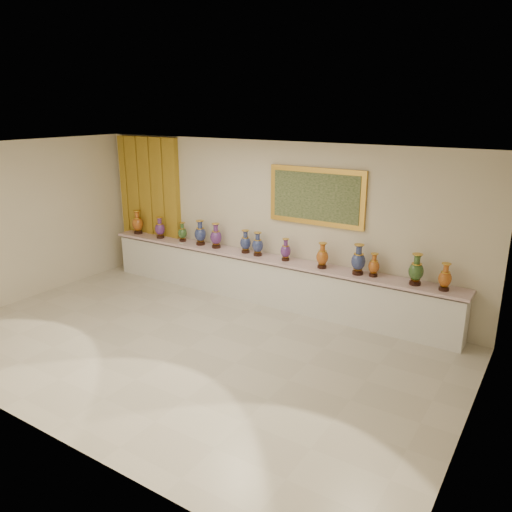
{
  "coord_description": "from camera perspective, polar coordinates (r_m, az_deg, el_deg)",
  "views": [
    {
      "loc": [
        4.64,
        -5.31,
        3.59
      ],
      "look_at": [
        0.16,
        1.7,
        1.08
      ],
      "focal_mm": 35.0,
      "sensor_mm": 36.0,
      "label": 1
    }
  ],
  "objects": [
    {
      "name": "vase_12",
      "position": [
        8.06,
        20.79,
        -2.39
      ],
      "size": [
        0.25,
        0.25,
        0.43
      ],
      "rotation": [
        0.0,
        0.0,
        -0.34
      ],
      "color": "black",
      "rests_on": "counter"
    },
    {
      "name": "vase_8",
      "position": [
        8.65,
        7.59,
        -0.08
      ],
      "size": [
        0.27,
        0.27,
        0.45
      ],
      "rotation": [
        0.0,
        0.0,
        -0.41
      ],
      "color": "black",
      "rests_on": "counter"
    },
    {
      "name": "vase_3",
      "position": [
        10.08,
        -6.38,
        2.53
      ],
      "size": [
        0.27,
        0.27,
        0.5
      ],
      "rotation": [
        0.0,
        0.0,
        0.16
      ],
      "color": "black",
      "rests_on": "counter"
    },
    {
      "name": "room",
      "position": [
        10.66,
        -9.53,
        5.77
      ],
      "size": [
        8.0,
        8.0,
        8.0
      ],
      "color": "beige",
      "rests_on": "ground"
    },
    {
      "name": "vase_2",
      "position": [
        10.41,
        -8.4,
        2.64
      ],
      "size": [
        0.23,
        0.23,
        0.4
      ],
      "rotation": [
        0.0,
        0.0,
        -0.31
      ],
      "color": "black",
      "rests_on": "counter"
    },
    {
      "name": "vase_7",
      "position": [
        9.01,
        3.41,
        0.61
      ],
      "size": [
        0.24,
        0.24,
        0.41
      ],
      "rotation": [
        0.0,
        0.0,
        -0.32
      ],
      "color": "black",
      "rests_on": "counter"
    },
    {
      "name": "label_card",
      "position": [
        10.29,
        -8.58,
        1.46
      ],
      "size": [
        0.1,
        0.06,
        0.0
      ],
      "primitive_type": "cube",
      "color": "white",
      "rests_on": "counter"
    },
    {
      "name": "vase_0",
      "position": [
        11.2,
        -13.38,
        3.65
      ],
      "size": [
        0.3,
        0.3,
        0.51
      ],
      "rotation": [
        0.0,
        0.0,
        -0.3
      ],
      "color": "black",
      "rests_on": "counter"
    },
    {
      "name": "vase_4",
      "position": [
        9.84,
        -4.6,
        2.19
      ],
      "size": [
        0.27,
        0.27,
        0.49
      ],
      "rotation": [
        0.0,
        0.0,
        -0.24
      ],
      "color": "black",
      "rests_on": "counter"
    },
    {
      "name": "vase_9",
      "position": [
        8.42,
        11.62,
        -0.55
      ],
      "size": [
        0.31,
        0.31,
        0.52
      ],
      "rotation": [
        0.0,
        0.0,
        -0.4
      ],
      "color": "black",
      "rests_on": "counter"
    },
    {
      "name": "vase_6",
      "position": [
        9.29,
        0.2,
        1.25
      ],
      "size": [
        0.24,
        0.24,
        0.45
      ],
      "rotation": [
        0.0,
        0.0,
        -0.18
      ],
      "color": "black",
      "rests_on": "counter"
    },
    {
      "name": "counter",
      "position": [
        9.43,
        1.04,
        -2.74
      ],
      "size": [
        7.28,
        0.48,
        0.9
      ],
      "color": "white",
      "rests_on": "ground"
    },
    {
      "name": "ground",
      "position": [
        7.92,
        -7.75,
        -10.35
      ],
      "size": [
        8.0,
        8.0,
        0.0
      ],
      "primitive_type": "plane",
      "color": "beige",
      "rests_on": "ground"
    },
    {
      "name": "vase_5",
      "position": [
        9.48,
        -1.21,
        1.54
      ],
      "size": [
        0.26,
        0.26,
        0.44
      ],
      "rotation": [
        0.0,
        0.0,
        0.37
      ],
      "color": "black",
      "rests_on": "counter"
    },
    {
      "name": "vase_10",
      "position": [
        8.39,
        13.32,
        -1.13
      ],
      "size": [
        0.22,
        0.22,
        0.39
      ],
      "rotation": [
        0.0,
        0.0,
        0.21
      ],
      "color": "black",
      "rests_on": "counter"
    },
    {
      "name": "vase_1",
      "position": [
        10.74,
        -10.93,
        3.09
      ],
      "size": [
        0.26,
        0.26,
        0.45
      ],
      "rotation": [
        0.0,
        0.0,
        0.29
      ],
      "color": "black",
      "rests_on": "counter"
    },
    {
      "name": "vase_11",
      "position": [
        8.16,
        17.83,
        -1.63
      ],
      "size": [
        0.3,
        0.3,
        0.5
      ],
      "rotation": [
        0.0,
        0.0,
        -0.37
      ],
      "color": "black",
      "rests_on": "counter"
    }
  ]
}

